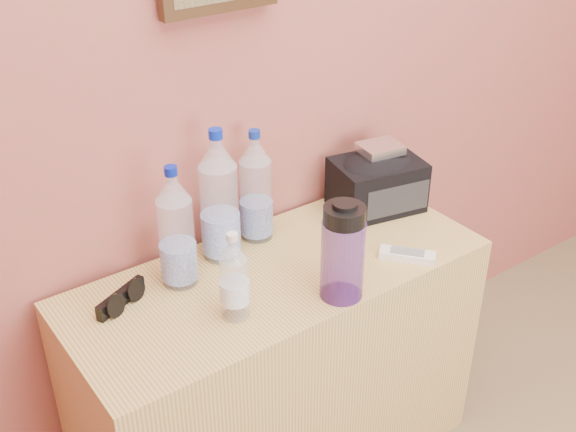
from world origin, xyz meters
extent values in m
cube|color=#A07143|center=(-0.20, 1.75, 0.34)|extent=(1.08, 0.45, 0.68)
cylinder|color=silver|center=(-0.42, 1.86, 0.81)|extent=(0.08, 0.08, 0.27)
cylinder|color=#071B97|center=(-0.42, 1.86, 0.98)|extent=(0.03, 0.03, 0.02)
cylinder|color=silver|center=(-0.28, 1.90, 0.83)|extent=(0.10, 0.10, 0.31)
cylinder|color=#0824B1|center=(-0.28, 1.90, 1.02)|extent=(0.03, 0.03, 0.02)
cylinder|color=silver|center=(-0.15, 1.92, 0.81)|extent=(0.08, 0.08, 0.27)
cylinder|color=navy|center=(-0.15, 1.92, 0.98)|extent=(0.03, 0.03, 0.02)
cylinder|color=silver|center=(-0.38, 1.67, 0.77)|extent=(0.06, 0.06, 0.19)
cylinder|color=silver|center=(-0.38, 1.67, 0.89)|extent=(0.03, 0.03, 0.02)
cylinder|color=#562690|center=(-0.14, 1.59, 0.78)|extent=(0.10, 0.10, 0.20)
cylinder|color=black|center=(-0.14, 1.59, 0.90)|extent=(0.10, 0.10, 0.05)
cube|color=silver|center=(0.10, 1.61, 0.69)|extent=(0.13, 0.14, 0.02)
cube|color=white|center=(0.23, 1.87, 0.85)|extent=(0.13, 0.11, 0.02)
camera|label=1|loc=(-1.05, 0.53, 1.71)|focal=45.00mm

